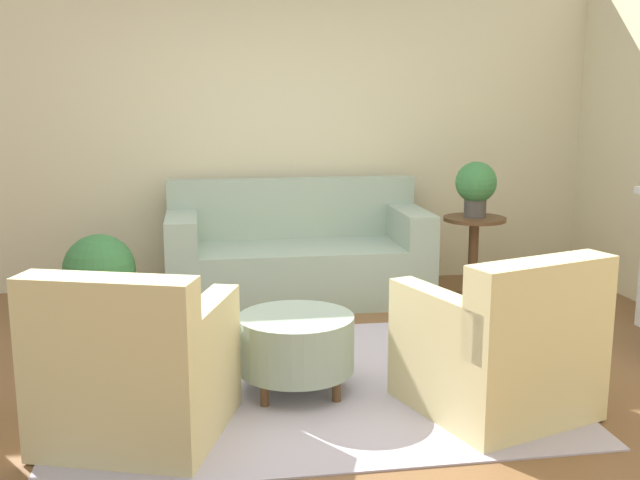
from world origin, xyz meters
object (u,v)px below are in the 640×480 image
at_px(side_table, 474,244).
at_px(armchair_left, 134,372).
at_px(armchair_right, 501,351).
at_px(ottoman_table, 296,343).
at_px(couch, 297,257).
at_px(potted_plant_floor, 100,273).
at_px(potted_plant_on_side_table, 476,185).

bearing_deg(side_table, armchair_left, -139.69).
bearing_deg(armchair_left, armchair_right, 0.00).
bearing_deg(armchair_right, ottoman_table, 156.56).
relative_size(couch, ottoman_table, 3.17).
bearing_deg(armchair_right, armchair_left, 180.00).
bearing_deg(couch, potted_plant_floor, -165.38).
relative_size(ottoman_table, side_table, 0.97).
bearing_deg(armchair_right, couch, 107.81).
distance_m(armchair_left, side_table, 3.34).
bearing_deg(ottoman_table, armchair_left, -152.28).
relative_size(couch, side_table, 3.06).
bearing_deg(couch, armchair_left, -115.08).
bearing_deg(armchair_left, couch, 64.92).
bearing_deg(armchair_left, potted_plant_floor, 101.39).
distance_m(armchair_right, ottoman_table, 1.13).
xyz_separation_m(ottoman_table, side_table, (1.69, 1.71, 0.17)).
bearing_deg(potted_plant_floor, couch, 14.62).
bearing_deg(couch, potted_plant_on_side_table, -9.29).
bearing_deg(potted_plant_floor, armchair_left, -78.61).
distance_m(potted_plant_on_side_table, potted_plant_floor, 3.01).
bearing_deg(side_table, potted_plant_on_side_table, 0.00).
height_order(armchair_left, potted_plant_floor, armchair_left).
bearing_deg(potted_plant_on_side_table, potted_plant_floor, -176.82).
bearing_deg(potted_plant_floor, side_table, 3.18).
relative_size(armchair_right, potted_plant_on_side_table, 2.32).
distance_m(armchair_left, potted_plant_floor, 2.04).
relative_size(side_table, potted_plant_floor, 1.04).
bearing_deg(armchair_right, potted_plant_on_side_table, 73.08).
bearing_deg(side_table, potted_plant_floor, -176.82).
xyz_separation_m(couch, potted_plant_floor, (-1.52, -0.40, 0.02)).
distance_m(side_table, potted_plant_on_side_table, 0.48).
bearing_deg(ottoman_table, side_table, 45.33).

